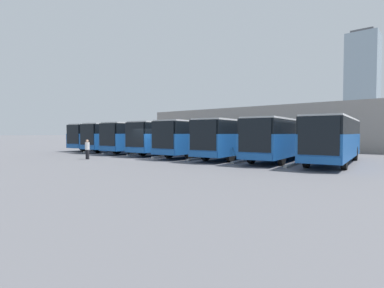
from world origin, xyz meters
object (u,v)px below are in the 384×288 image
Objects in this scene: bus_2 at (237,137)px; bus_6 at (127,136)px; bus_3 at (201,137)px; bus_7 at (112,136)px; bus_0 at (334,138)px; pedestrian at (87,149)px; bus_5 at (148,136)px; bus_4 at (174,137)px; bus_1 at (282,138)px.

bus_2 and bus_6 have the same top height.
bus_7 is at bearing -10.01° from bus_3.
bus_0 is 1.00× the size of bus_3.
pedestrian is at bearing 130.07° from bus_7.
bus_0 is 1.00× the size of bus_5.
bus_0 and bus_7 have the same top height.
bus_6 is at bearing -6.92° from bus_4.
bus_3 is 11.36m from bus_6.
bus_0 is at bearing 25.04° from pedestrian.
bus_6 and bus_7 have the same top height.
bus_1 is 1.00× the size of bus_3.
pedestrian is at bearing 28.87° from bus_1.
bus_7 is at bearing -9.35° from bus_4.
bus_0 is 1.00× the size of bus_6.
bus_0 is at bearing 173.72° from bus_6.
bus_1 is at bearing 177.02° from bus_3.
bus_0 is 1.00× the size of bus_7.
bus_0 is at bearing 176.05° from bus_3.
bus_0 is 18.83m from pedestrian.
bus_1 reaches higher than pedestrian.
bus_0 is 1.00× the size of bus_2.
bus_3 is at bearing 168.02° from bus_4.
bus_4 is at bearing -5.98° from bus_1.
bus_6 is at bearing -7.52° from bus_2.
bus_2 is 1.00× the size of bus_6.
bus_4 is 1.00× the size of bus_6.
bus_3 is 10.01m from pedestrian.
bus_2 and bus_4 have the same top height.
bus_4 is (3.78, -0.36, 0.00)m from bus_3.
bus_6 is at bearing 121.03° from pedestrian.
bus_0 is at bearing 174.04° from bus_4.
bus_5 is (15.14, 0.27, 0.00)m from bus_1.
bus_0 and bus_5 have the same top height.
bus_0 and bus_1 have the same top height.
bus_4 is 3.79m from bus_5.
bus_6 is 3.82m from bus_7.
bus_5 is (7.57, -0.21, 0.00)m from bus_3.
bus_2 is 1.00× the size of bus_4.
bus_0 is 11.37m from bus_3.
bus_3 is 1.00× the size of bus_5.
bus_1 is 7.24× the size of pedestrian.
bus_2 is 12.49m from pedestrian.
pedestrian is (5.11, 8.56, -0.92)m from bus_3.
bus_3 is (11.35, 0.52, 0.00)m from bus_0.
bus_6 is (7.57, -0.04, 0.00)m from bus_4.
bus_1 is at bearing 174.43° from bus_5.
bus_1 is 18.92m from bus_6.
bus_2 is at bearing 173.15° from bus_5.
bus_3 is 3.80m from bus_4.
bus_0 and bus_4 have the same top height.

